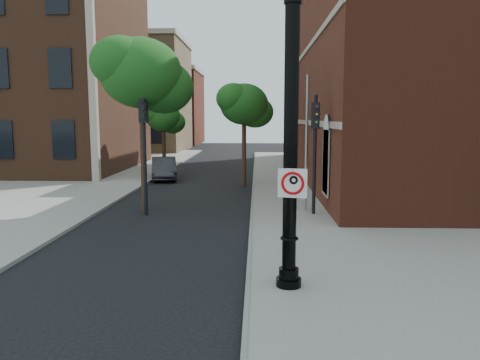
{
  "coord_description": "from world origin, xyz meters",
  "views": [
    {
      "loc": [
        2.24,
        -9.39,
        3.77
      ],
      "look_at": [
        1.82,
        2.0,
        2.24
      ],
      "focal_mm": 35.0,
      "sensor_mm": 36.0,
      "label": 1
    }
  ],
  "objects_px": {
    "no_parking_sign": "(293,183)",
    "traffic_signal_right": "(315,135)",
    "parked_car": "(164,168)",
    "lamppost": "(290,153)",
    "traffic_signal_left": "(144,130)"
  },
  "relations": [
    {
      "from": "no_parking_sign",
      "to": "traffic_signal_right",
      "type": "height_order",
      "value": "traffic_signal_right"
    },
    {
      "from": "no_parking_sign",
      "to": "parked_car",
      "type": "xyz_separation_m",
      "value": [
        -6.43,
        18.53,
        -1.74
      ]
    },
    {
      "from": "lamppost",
      "to": "traffic_signal_right",
      "type": "xyz_separation_m",
      "value": [
        1.47,
        7.78,
        0.08
      ]
    },
    {
      "from": "parked_car",
      "to": "no_parking_sign",
      "type": "bearing_deg",
      "value": -83.08
    },
    {
      "from": "parked_car",
      "to": "lamppost",
      "type": "bearing_deg",
      "value": -83.03
    },
    {
      "from": "traffic_signal_left",
      "to": "parked_car",
      "type": "bearing_deg",
      "value": 100.83
    },
    {
      "from": "no_parking_sign",
      "to": "traffic_signal_right",
      "type": "bearing_deg",
      "value": 92.96
    },
    {
      "from": "lamppost",
      "to": "traffic_signal_left",
      "type": "relative_size",
      "value": 1.34
    },
    {
      "from": "lamppost",
      "to": "no_parking_sign",
      "type": "distance_m",
      "value": 0.63
    },
    {
      "from": "parked_car",
      "to": "traffic_signal_left",
      "type": "bearing_deg",
      "value": -94.74
    },
    {
      "from": "parked_car",
      "to": "traffic_signal_left",
      "type": "distance_m",
      "value": 10.9
    },
    {
      "from": "lamppost",
      "to": "traffic_signal_right",
      "type": "distance_m",
      "value": 7.92
    },
    {
      "from": "parked_car",
      "to": "traffic_signal_right",
      "type": "relative_size",
      "value": 0.9
    },
    {
      "from": "traffic_signal_left",
      "to": "traffic_signal_right",
      "type": "bearing_deg",
      "value": 2.53
    },
    {
      "from": "lamppost",
      "to": "parked_car",
      "type": "xyz_separation_m",
      "value": [
        -6.39,
        18.36,
        -2.35
      ]
    }
  ]
}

